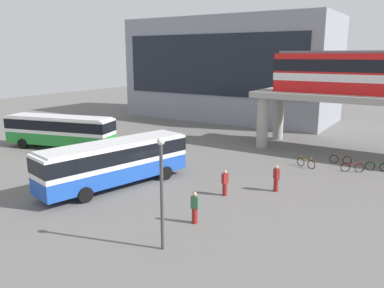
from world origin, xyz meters
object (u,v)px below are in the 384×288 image
(bus_secondary, at_px, (60,129))
(bicycle_brown, at_px, (341,159))
(station_building, at_px, (231,69))
(pedestrian_near_building, at_px, (195,208))
(bus_main, at_px, (115,159))
(pedestrian_walking_across, at_px, (276,179))
(bicycle_orange, at_px, (306,163))
(bicycle_red, at_px, (352,167))
(pedestrian_by_bike_rack, at_px, (225,184))
(bicycle_green, at_px, (377,166))

(bus_secondary, height_order, bicycle_brown, bus_secondary)
(station_building, relative_size, pedestrian_near_building, 16.09)
(bus_main, height_order, pedestrian_walking_across, bus_main)
(bus_main, relative_size, pedestrian_walking_across, 6.23)
(bus_main, distance_m, bicycle_orange, 15.55)
(bicycle_brown, height_order, bicycle_red, same)
(bicycle_brown, xyz_separation_m, pedestrian_near_building, (-4.15, -16.75, 0.49))
(bus_secondary, relative_size, bicycle_brown, 6.34)
(bicycle_red, bearing_deg, bus_secondary, -164.62)
(bicycle_orange, height_order, pedestrian_by_bike_rack, pedestrian_by_bike_rack)
(station_building, relative_size, bus_secondary, 2.56)
(bicycle_brown, bearing_deg, pedestrian_by_bike_rack, -111.57)
(pedestrian_near_building, bearing_deg, bicycle_green, 66.28)
(bicycle_green, xyz_separation_m, pedestrian_walking_across, (-5.14, -8.86, 0.50))
(bicycle_green, bearing_deg, pedestrian_by_bike_rack, -123.97)
(bicycle_brown, bearing_deg, pedestrian_near_building, -103.92)
(bicycle_green, distance_m, pedestrian_by_bike_rack, 13.78)
(bicycle_green, xyz_separation_m, bicycle_orange, (-5.11, -2.02, 0.00))
(bus_main, bearing_deg, bicycle_red, 43.28)
(bus_secondary, distance_m, pedestrian_near_building, 21.80)
(bicycle_red, height_order, bicycle_orange, same)
(pedestrian_walking_across, xyz_separation_m, pedestrian_by_bike_rack, (-2.55, -2.57, -0.05))
(pedestrian_by_bike_rack, distance_m, pedestrian_near_building, 4.75)
(bus_secondary, relative_size, bicycle_red, 6.75)
(bicycle_brown, xyz_separation_m, bicycle_red, (1.31, -1.99, 0.00))
(bus_main, distance_m, bus_secondary, 13.64)
(bus_secondary, bearing_deg, pedestrian_walking_across, -0.98)
(bicycle_brown, bearing_deg, bicycle_orange, -129.49)
(bicycle_green, xyz_separation_m, pedestrian_by_bike_rack, (-7.70, -11.43, 0.45))
(bicycle_red, height_order, pedestrian_by_bike_rack, pedestrian_by_bike_rack)
(bus_secondary, bearing_deg, bicycle_brown, 20.34)
(pedestrian_near_building, bearing_deg, pedestrian_walking_across, 75.04)
(bus_main, bearing_deg, bicycle_brown, 50.41)
(bus_main, bearing_deg, station_building, 102.99)
(bus_secondary, distance_m, bicycle_red, 26.85)
(bus_main, xyz_separation_m, pedestrian_by_bike_rack, (7.27, 2.50, -1.18))
(bicycle_brown, height_order, pedestrian_near_building, pedestrian_near_building)
(bicycle_brown, bearing_deg, station_building, 138.12)
(bicycle_orange, distance_m, pedestrian_by_bike_rack, 9.77)
(bus_secondary, bearing_deg, bicycle_red, 15.38)
(bicycle_brown, bearing_deg, bicycle_green, -11.94)
(bus_main, relative_size, bicycle_red, 6.75)
(bicycle_red, bearing_deg, pedestrian_by_bike_rack, -121.10)
(pedestrian_near_building, bearing_deg, bicycle_red, 69.71)
(bus_main, bearing_deg, pedestrian_by_bike_rack, 19.00)
(bicycle_brown, height_order, pedestrian_by_bike_rack, pedestrian_by_bike_rack)
(bicycle_green, relative_size, pedestrian_near_building, 0.97)
(station_building, relative_size, pedestrian_by_bike_rack, 16.77)
(bicycle_red, bearing_deg, station_building, 136.89)
(station_building, distance_m, bicycle_orange, 27.25)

